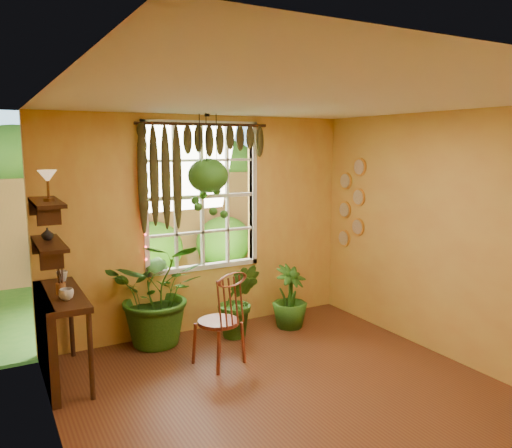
{
  "coord_description": "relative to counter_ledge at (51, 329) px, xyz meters",
  "views": [
    {
      "loc": [
        -2.41,
        -3.47,
        2.34
      ],
      "look_at": [
        0.15,
        1.15,
        1.5
      ],
      "focal_mm": 35.0,
      "sensor_mm": 36.0,
      "label": 1
    }
  ],
  "objects": [
    {
      "name": "potted_plant_right",
      "position": [
        2.88,
        0.14,
        -0.15
      ],
      "size": [
        0.58,
        0.58,
        0.81
      ],
      "primitive_type": "imported",
      "rotation": [
        0.0,
        0.0,
        0.35
      ],
      "color": "#144412",
      "rests_on": "floor"
    },
    {
      "name": "windsor_chair",
      "position": [
        1.63,
        -0.44,
        -0.21
      ],
      "size": [
        0.57,
        0.58,
        1.19
      ],
      "rotation": [
        0.0,
        0.0,
        0.34
      ],
      "color": "maroon",
      "rests_on": "floor"
    },
    {
      "name": "cup_a",
      "position": [
        0.13,
        -0.26,
        0.4
      ],
      "size": [
        0.13,
        0.13,
        0.11
      ],
      "primitive_type": "imported",
      "rotation": [
        0.0,
        0.0,
        0.01
      ],
      "color": "silver",
      "rests_on": "counter_ledge"
    },
    {
      "name": "shelf_upper",
      "position": [
        0.03,
        0.0,
        1.25
      ],
      "size": [
        0.25,
        0.9,
        0.04
      ],
      "primitive_type": "cube",
      "color": "#381D0F",
      "rests_on": "wall_left"
    },
    {
      "name": "wall_back",
      "position": [
        1.91,
        0.65,
        0.8
      ],
      "size": [
        4.0,
        0.0,
        4.0
      ],
      "primitive_type": "plane",
      "rotation": [
        1.57,
        0.0,
        0.0
      ],
      "color": "#E4BD4E",
      "rests_on": "floor"
    },
    {
      "name": "potted_plant_left",
      "position": [
        1.24,
        0.42,
        0.08
      ],
      "size": [
        1.44,
        1.36,
        1.26
      ],
      "primitive_type": "imported",
      "rotation": [
        0.0,
        0.0,
        -0.41
      ],
      "color": "#144412",
      "rests_on": "floor"
    },
    {
      "name": "shelf_vase",
      "position": [
        0.04,
        0.13,
        0.93
      ],
      "size": [
        0.12,
        0.12,
        0.12
      ],
      "primitive_type": "imported",
      "rotation": [
        0.0,
        0.0,
        -0.07
      ],
      "color": "#B2AD99",
      "rests_on": "shelf_lower"
    },
    {
      "name": "wall_plates",
      "position": [
        3.89,
        0.19,
        1.0
      ],
      "size": [
        0.04,
        0.32,
        1.1
      ],
      "primitive_type": null,
      "color": "beige",
      "rests_on": "wall_right"
    },
    {
      "name": "floor",
      "position": [
        1.91,
        -1.6,
        -0.55
      ],
      "size": [
        4.5,
        4.5,
        0.0
      ],
      "primitive_type": "plane",
      "color": "brown",
      "rests_on": "ground"
    },
    {
      "name": "wall_right",
      "position": [
        3.91,
        -1.6,
        0.8
      ],
      "size": [
        0.0,
        4.5,
        4.5
      ],
      "primitive_type": "plane",
      "rotation": [
        1.57,
        0.0,
        -1.57
      ],
      "color": "#E4BD4E",
      "rests_on": "floor"
    },
    {
      "name": "string_lights",
      "position": [
        1.15,
        0.59,
        1.2
      ],
      "size": [
        0.03,
        0.03,
        1.54
      ],
      "primitive_type": null,
      "color": "#FF2633",
      "rests_on": "window"
    },
    {
      "name": "hanging_basket",
      "position": [
        1.87,
        0.39,
        1.39
      ],
      "size": [
        0.48,
        0.48,
        1.25
      ],
      "color": "black",
      "rests_on": "ceiling"
    },
    {
      "name": "brush_jar",
      "position": [
        0.11,
        -0.05,
        0.48
      ],
      "size": [
        0.09,
        0.09,
        0.33
      ],
      "color": "#94582B",
      "rests_on": "counter_ledge"
    },
    {
      "name": "window",
      "position": [
        1.91,
        0.68,
        1.15
      ],
      "size": [
        1.52,
        0.1,
        1.86
      ],
      "color": "white",
      "rests_on": "wall_back"
    },
    {
      "name": "ceiling",
      "position": [
        1.91,
        -1.6,
        2.15
      ],
      "size": [
        4.5,
        4.5,
        0.0
      ],
      "primitive_type": "plane",
      "rotation": [
        3.14,
        0.0,
        0.0
      ],
      "color": "white",
      "rests_on": "wall_back"
    },
    {
      "name": "valance_vine",
      "position": [
        1.82,
        0.56,
        1.73
      ],
      "size": [
        1.7,
        0.12,
        1.1
      ],
      "color": "#381D0F",
      "rests_on": "window"
    },
    {
      "name": "wall_left",
      "position": [
        -0.09,
        -1.6,
        0.8
      ],
      "size": [
        0.0,
        4.5,
        4.5
      ],
      "primitive_type": "plane",
      "rotation": [
        1.57,
        0.0,
        1.57
      ],
      "color": "#E4BD4E",
      "rests_on": "floor"
    },
    {
      "name": "shelf_lower",
      "position": [
        0.03,
        0.0,
        0.85
      ],
      "size": [
        0.25,
        0.9,
        0.04
      ],
      "primitive_type": "cube",
      "color": "#381D0F",
      "rests_on": "wall_left"
    },
    {
      "name": "potted_plant_mid",
      "position": [
        2.15,
        0.16,
        -0.09
      ],
      "size": [
        0.63,
        0.58,
        0.93
      ],
      "primitive_type": "imported",
      "rotation": [
        0.0,
        0.0,
        -0.42
      ],
      "color": "#144412",
      "rests_on": "floor"
    },
    {
      "name": "cup_b",
      "position": [
        0.19,
        0.45,
        0.4
      ],
      "size": [
        0.15,
        0.15,
        0.11
      ],
      "primitive_type": "imported",
      "rotation": [
        0.0,
        0.0,
        -0.31
      ],
      "color": "beige",
      "rests_on": "counter_ledge"
    },
    {
      "name": "counter_ledge",
      "position": [
        0.0,
        0.0,
        0.0
      ],
      "size": [
        0.4,
        1.2,
        0.9
      ],
      "color": "#381D0F",
      "rests_on": "floor"
    },
    {
      "name": "backyard",
      "position": [
        2.15,
        5.27,
        0.73
      ],
      "size": [
        14.0,
        10.0,
        12.0
      ],
      "color": "#235919",
      "rests_on": "ground"
    },
    {
      "name": "tiffany_lamp",
      "position": [
        0.05,
        -0.08,
        1.48
      ],
      "size": [
        0.17,
        0.17,
        0.29
      ],
      "color": "#533317",
      "rests_on": "shelf_upper"
    }
  ]
}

